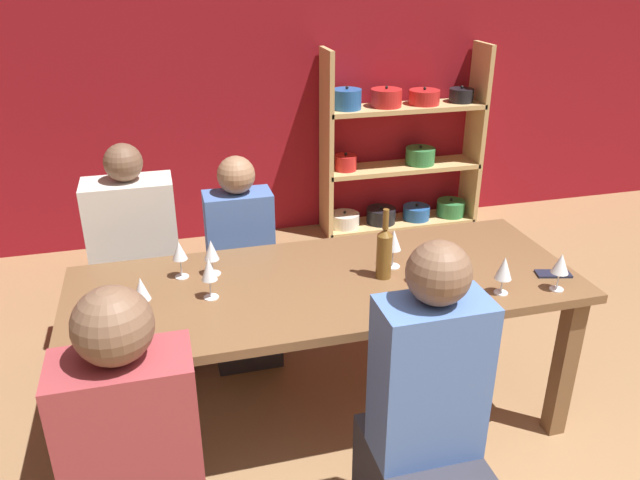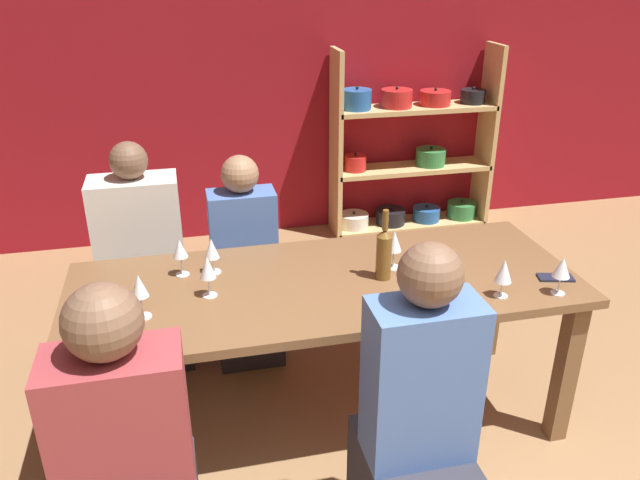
# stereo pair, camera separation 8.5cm
# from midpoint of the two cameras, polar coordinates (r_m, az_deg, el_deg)

# --- Properties ---
(wall_back_red) EXTENTS (8.80, 0.06, 2.70)m
(wall_back_red) POSITION_cam_midpoint_polar(r_m,az_deg,el_deg) (4.78, -6.14, 16.06)
(wall_back_red) COLOR maroon
(wall_back_red) RESTS_ON ground_plane
(shelf_unit) EXTENTS (1.29, 0.30, 1.44)m
(shelf_unit) POSITION_cam_midpoint_polar(r_m,az_deg,el_deg) (5.04, 6.85, 7.52)
(shelf_unit) COLOR tan
(shelf_unit) RESTS_ON ground_plane
(dining_table) EXTENTS (2.21, 0.85, 0.76)m
(dining_table) POSITION_cam_midpoint_polar(r_m,az_deg,el_deg) (2.76, -0.34, -5.48)
(dining_table) COLOR brown
(dining_table) RESTS_ON ground_plane
(wine_bottle_green) EXTENTS (0.07, 0.07, 0.32)m
(wine_bottle_green) POSITION_cam_midpoint_polar(r_m,az_deg,el_deg) (2.70, 5.00, -1.06)
(wine_bottle_green) COLOR brown
(wine_bottle_green) RESTS_ON dining_table
(wine_glass_red_a) EXTENTS (0.07, 0.07, 0.16)m
(wine_glass_red_a) POSITION_cam_midpoint_polar(r_m,az_deg,el_deg) (2.68, 8.37, -1.79)
(wine_glass_red_a) COLOR white
(wine_glass_red_a) RESTS_ON dining_table
(wine_glass_red_b) EXTENTS (0.07, 0.07, 0.16)m
(wine_glass_red_b) POSITION_cam_midpoint_polar(r_m,az_deg,el_deg) (2.77, -10.78, -1.05)
(wine_glass_red_b) COLOR white
(wine_glass_red_b) RESTS_ON dining_table
(wine_glass_white_a) EXTENTS (0.07, 0.07, 0.17)m
(wine_glass_white_a) POSITION_cam_midpoint_polar(r_m,az_deg,el_deg) (2.77, -13.59, -1.08)
(wine_glass_white_a) COLOR white
(wine_glass_white_a) RESTS_ON dining_table
(wine_glass_white_b) EXTENTS (0.07, 0.07, 0.18)m
(wine_glass_white_b) POSITION_cam_midpoint_polar(r_m,az_deg,el_deg) (2.57, -11.05, -2.77)
(wine_glass_white_b) COLOR white
(wine_glass_white_b) RESTS_ON dining_table
(wine_glass_red_c) EXTENTS (0.07, 0.07, 0.18)m
(wine_glass_red_c) POSITION_cam_midpoint_polar(r_m,az_deg,el_deg) (2.79, 5.89, -0.13)
(wine_glass_red_c) COLOR white
(wine_glass_red_c) RESTS_ON dining_table
(wine_glass_red_d) EXTENTS (0.07, 0.07, 0.17)m
(wine_glass_red_d) POSITION_cam_midpoint_polar(r_m,az_deg,el_deg) (2.66, 15.60, -2.59)
(wine_glass_red_d) COLOR white
(wine_glass_red_d) RESTS_ON dining_table
(wine_glass_white_c) EXTENTS (0.07, 0.07, 0.17)m
(wine_glass_white_c) POSITION_cam_midpoint_polar(r_m,az_deg,el_deg) (2.76, 20.34, -2.13)
(wine_glass_white_c) COLOR white
(wine_glass_white_c) RESTS_ON dining_table
(wine_glass_white_d) EXTENTS (0.07, 0.07, 0.19)m
(wine_glass_white_d) POSITION_cam_midpoint_polar(r_m,az_deg,el_deg) (2.48, -16.96, -4.45)
(wine_glass_white_d) COLOR white
(wine_glass_white_d) RESTS_ON dining_table
(cell_phone) EXTENTS (0.16, 0.10, 0.01)m
(cell_phone) POSITION_cam_midpoint_polar(r_m,az_deg,el_deg) (2.93, 19.78, -2.93)
(cell_phone) COLOR #1E2338
(cell_phone) RESTS_ON dining_table
(person_near_a) EXTENTS (0.37, 0.46, 1.27)m
(person_near_a) POSITION_cam_midpoint_polar(r_m,az_deg,el_deg) (2.33, 8.32, -18.30)
(person_near_a) COLOR #2D2D38
(person_near_a) RESTS_ON ground_plane
(person_far_a) EXTENTS (0.45, 0.56, 1.21)m
(person_far_a) POSITION_cam_midpoint_polar(r_m,az_deg,el_deg) (3.53, -16.82, -3.79)
(person_far_a) COLOR #2D2D38
(person_far_a) RESTS_ON ground_plane
(person_far_b) EXTENTS (0.35, 0.43, 1.14)m
(person_far_b) POSITION_cam_midpoint_polar(r_m,az_deg,el_deg) (3.42, -7.81, -3.98)
(person_far_b) COLOR #2D2D38
(person_far_b) RESTS_ON ground_plane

